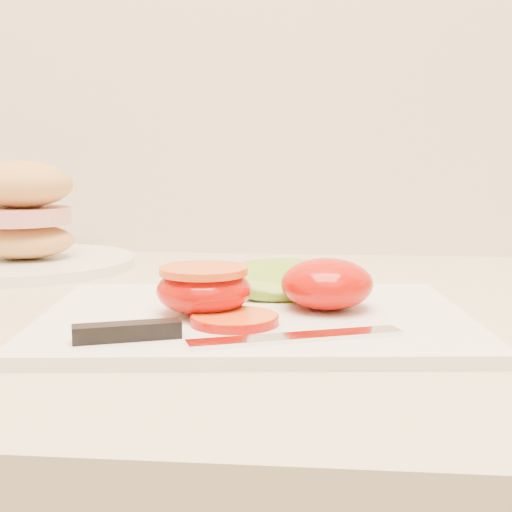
{
  "coord_description": "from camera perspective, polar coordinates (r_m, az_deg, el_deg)",
  "views": [
    {
      "loc": [
        -0.31,
        1.05,
        1.07
      ],
      "look_at": [
        -0.36,
        1.62,
        0.99
      ],
      "focal_mm": 50.0,
      "sensor_mm": 36.0,
      "label": 1
    }
  ],
  "objects": [
    {
      "name": "knife",
      "position": [
        0.5,
        -5.01,
        -6.21
      ],
      "size": [
        0.23,
        0.07,
        0.01
      ],
      "rotation": [
        0.0,
        0.0,
        0.36
      ],
      "color": "silver",
      "rests_on": "cutting_board"
    },
    {
      "name": "cutting_board",
      "position": [
        0.58,
        -0.09,
        -5.05
      ],
      "size": [
        0.36,
        0.28,
        0.01
      ],
      "primitive_type": "cube",
      "rotation": [
        0.0,
        0.0,
        0.1
      ],
      "color": "white",
      "rests_on": "counter"
    },
    {
      "name": "lettuce_leaf_0",
      "position": [
        0.65,
        2.35,
        -1.91
      ],
      "size": [
        0.15,
        0.13,
        0.03
      ],
      "primitive_type": "ellipsoid",
      "rotation": [
        0.0,
        0.0,
        0.45
      ],
      "color": "#7BBF32",
      "rests_on": "cutting_board"
    },
    {
      "name": "tomato_half_dome",
      "position": [
        0.59,
        5.7,
        -2.22
      ],
      "size": [
        0.08,
        0.08,
        0.04
      ],
      "primitive_type": "ellipsoid",
      "color": "red",
      "rests_on": "cutting_board"
    },
    {
      "name": "tomato_slice_0",
      "position": [
        0.54,
        -1.73,
        -5.08
      ],
      "size": [
        0.07,
        0.07,
        0.01
      ],
      "primitive_type": "cylinder",
      "color": "orange",
      "rests_on": "cutting_board"
    },
    {
      "name": "tomato_half_cut",
      "position": [
        0.57,
        -4.2,
        -2.56
      ],
      "size": [
        0.08,
        0.08,
        0.04
      ],
      "color": "red",
      "rests_on": "cutting_board"
    },
    {
      "name": "sandwich_plate",
      "position": [
        0.89,
        -18.12,
        2.03
      ],
      "size": [
        0.26,
        0.26,
        0.13
      ],
      "rotation": [
        0.0,
        0.0,
        0.24
      ],
      "color": "white",
      "rests_on": "counter"
    }
  ]
}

